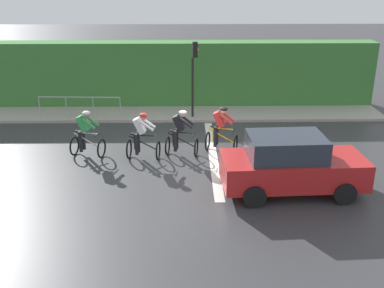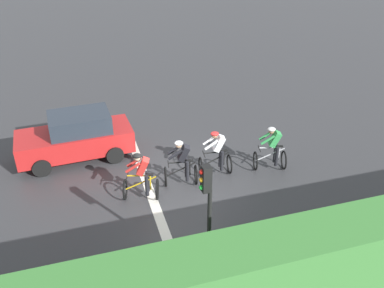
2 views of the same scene
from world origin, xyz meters
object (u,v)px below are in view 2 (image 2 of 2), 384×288
cyclist_fourth (142,178)px  pedestrian_railing_kerbside (379,217)px  cyclist_second (217,154)px  traffic_light_near_crossing (207,208)px  cyclist_mid (182,164)px  car_red (76,137)px  cyclist_lead (272,149)px

cyclist_fourth → pedestrian_railing_kerbside: (3.76, 5.81, -0.01)m
cyclist_second → traffic_light_near_crossing: 4.97m
cyclist_second → pedestrian_railing_kerbside: (4.43, 3.07, -0.01)m
cyclist_second → cyclist_mid: bearing=-78.3°
cyclist_mid → car_red: 4.27m
cyclist_mid → traffic_light_near_crossing: traffic_light_near_crossing is taller
cyclist_lead → pedestrian_railing_kerbside: (4.16, 1.11, -0.01)m
car_red → pedestrian_railing_kerbside: bearing=47.5°
cyclist_mid → traffic_light_near_crossing: bearing=-7.6°
car_red → cyclist_fourth: bearing=29.2°
cyclist_fourth → traffic_light_near_crossing: bearing=13.2°
cyclist_second → pedestrian_railing_kerbside: size_ratio=0.47×
cyclist_second → car_red: 5.19m
cyclist_lead → cyclist_second: 1.98m
traffic_light_near_crossing → cyclist_mid: bearing=172.4°
cyclist_second → car_red: size_ratio=0.40×
cyclist_lead → traffic_light_near_crossing: 5.79m
cyclist_lead → cyclist_fourth: same height
pedestrian_railing_kerbside → cyclist_lead: bearing=-165.0°
cyclist_fourth → traffic_light_near_crossing: traffic_light_near_crossing is taller
cyclist_lead → traffic_light_near_crossing: size_ratio=0.50×
car_red → traffic_light_near_crossing: (6.93, 2.66, 1.35)m
cyclist_second → cyclist_mid: (0.27, -1.32, 0.00)m
cyclist_second → traffic_light_near_crossing: bearing=-23.0°
pedestrian_railing_kerbside → traffic_light_near_crossing: bearing=-90.5°
cyclist_mid → cyclist_fourth: (0.39, -1.42, 0.00)m
car_red → traffic_light_near_crossing: traffic_light_near_crossing is taller
cyclist_lead → cyclist_second: (-0.27, -1.96, 0.00)m
pedestrian_railing_kerbside → cyclist_fourth: bearing=-122.9°
traffic_light_near_crossing → pedestrian_railing_kerbside: traffic_light_near_crossing is taller
cyclist_fourth → traffic_light_near_crossing: (3.72, 0.87, 1.43)m
cyclist_fourth → traffic_light_near_crossing: 4.08m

